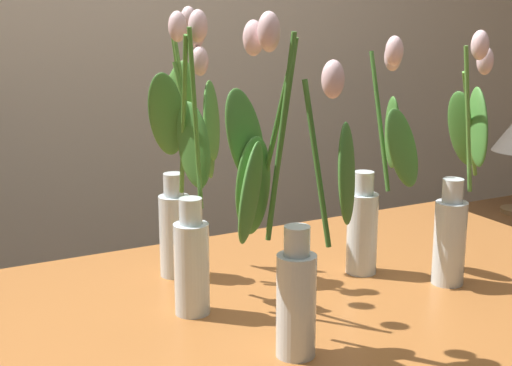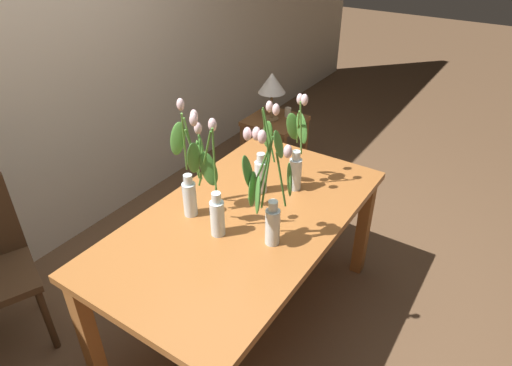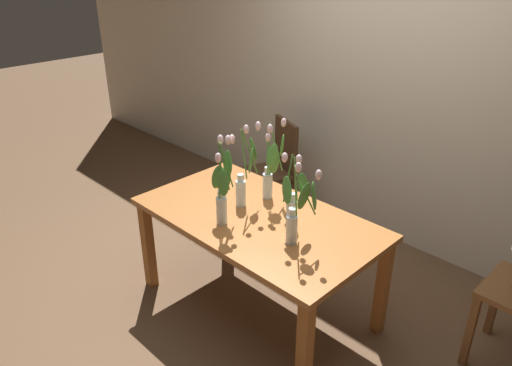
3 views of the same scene
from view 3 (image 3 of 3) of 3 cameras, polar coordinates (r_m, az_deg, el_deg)
name	(u,v)px [view 3 (image 3 of 3)]	position (r m, az deg, el deg)	size (l,w,h in m)	color
ground_plane	(258,305)	(3.61, 0.18, -14.06)	(18.00, 18.00, 0.00)	brown
room_wall_rear	(392,81)	(4.11, 15.56, 11.36)	(9.00, 0.10, 2.70)	beige
dining_table	(258,228)	(3.23, 0.19, -5.23)	(1.60, 0.90, 0.74)	#A3602D
tulip_vase_0	(292,203)	(2.98, 4.25, -2.32)	(0.14, 0.17, 0.52)	silver
tulip_vase_1	(223,189)	(3.02, -3.90, -0.71)	(0.22, 0.21, 0.58)	silver
tulip_vase_2	(244,178)	(3.24, -1.36, 0.53)	(0.12, 0.18, 0.58)	silver
tulip_vase_3	(271,170)	(3.30, 1.74, 1.53)	(0.15, 0.21, 0.58)	silver
tulip_vase_4	(297,217)	(2.82, 4.81, -3.92)	(0.18, 0.16, 0.53)	silver
dining_chair	(275,165)	(4.46, 2.29, 2.16)	(0.52, 0.52, 0.93)	#4C331E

